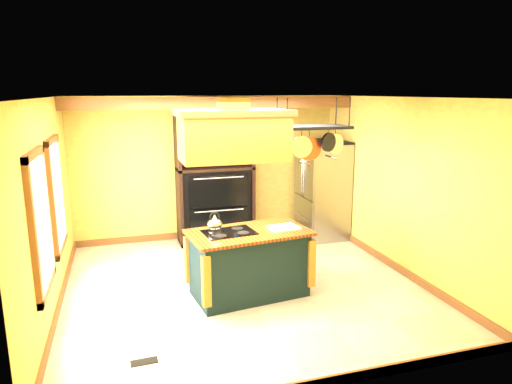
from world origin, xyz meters
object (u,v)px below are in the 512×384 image
kitchen_island (249,262)px  hutch (215,191)px  refrigerator (322,192)px  range_hood (234,134)px  pot_rack (312,135)px

kitchen_island → hutch: size_ratio=0.70×
kitchen_island → refrigerator: (2.08, 2.13, 0.42)m
refrigerator → hutch: bearing=169.2°
kitchen_island → range_hood: size_ratio=1.20×
range_hood → hutch: 2.84m
hutch → range_hood: bearing=-95.6°
pot_rack → refrigerator: (1.17, 2.12, -1.31)m
range_hood → pot_rack: same height
range_hood → hutch: range_hood is taller
range_hood → refrigerator: bearing=43.1°
pot_rack → hutch: size_ratio=0.43×
pot_rack → refrigerator: 2.75m
kitchen_island → pot_rack: bearing=-6.6°
kitchen_island → pot_rack: size_ratio=1.63×
kitchen_island → hutch: (0.05, 2.51, 0.47)m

